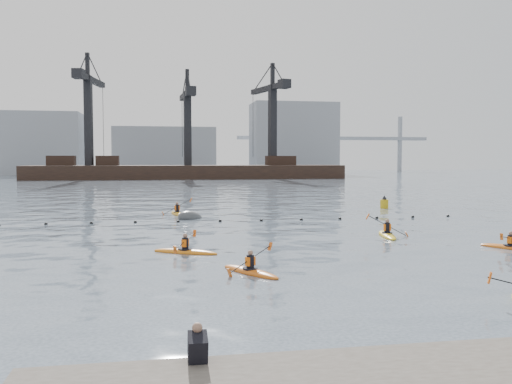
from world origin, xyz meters
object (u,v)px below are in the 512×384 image
at_px(kayaker_2, 185,251).
at_px(kayaker_3, 387,234).
at_px(kayaker_4, 510,247).
at_px(mooring_buoy, 190,218).
at_px(kayaker_5, 177,213).
at_px(nav_buoy, 384,204).
at_px(kayaker_0, 250,271).

relative_size(kayaker_2, kayaker_3, 0.89).
relative_size(kayaker_4, mooring_buoy, 1.32).
relative_size(kayaker_5, mooring_buoy, 1.60).
relative_size(mooring_buoy, nav_buoy, 1.69).
xyz_separation_m(kayaker_3, kayaker_4, (4.24, -5.32, -0.01)).
xyz_separation_m(kayaker_0, kayaker_4, (13.81, 3.46, -0.00)).
bearing_deg(nav_buoy, kayaker_0, -122.92).
bearing_deg(mooring_buoy, kayaker_4, -48.13).
distance_m(kayaker_4, nav_buoy, 22.59).
distance_m(kayaker_0, kayaker_2, 5.59).
relative_size(kayaker_2, kayaker_5, 0.89).
height_order(kayaker_3, kayaker_5, kayaker_3).
bearing_deg(nav_buoy, kayaker_3, -112.79).
height_order(kayaker_2, mooring_buoy, kayaker_2).
relative_size(kayaker_2, mooring_buoy, 1.43).
distance_m(kayaker_3, kayaker_5, 18.92).
height_order(kayaker_5, nav_buoy, kayaker_5).
bearing_deg(kayaker_5, kayaker_3, -60.43).
relative_size(kayaker_3, nav_buoy, 2.71).
height_order(kayaker_0, mooring_buoy, kayaker_0).
xyz_separation_m(kayaker_3, kayaker_5, (-11.73, 14.85, -0.00)).
bearing_deg(nav_buoy, kayaker_5, -173.27).
xyz_separation_m(kayaker_0, mooring_buoy, (-1.27, 20.28, -0.10)).
distance_m(kayaker_2, kayaker_4, 16.22).
bearing_deg(kayaker_4, mooring_buoy, -78.89).
bearing_deg(kayaker_2, mooring_buoy, 24.31).
bearing_deg(kayaker_0, mooring_buoy, 63.26).
xyz_separation_m(mooring_buoy, nav_buoy, (18.01, 5.57, 0.41)).
bearing_deg(kayaker_4, nav_buoy, -128.21).
xyz_separation_m(kayaker_0, kayaker_5, (-2.16, 23.63, 0.01)).
bearing_deg(kayaker_4, kayaker_3, -82.16).
distance_m(kayaker_3, kayaker_4, 6.80).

